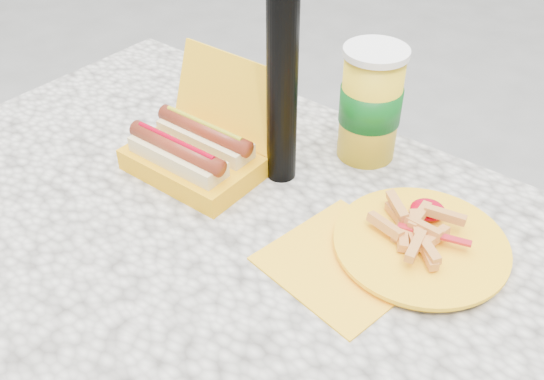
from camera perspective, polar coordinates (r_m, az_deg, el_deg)
The scene contains 4 objects.
picnic_table at distance 1.03m, azimuth -4.70°, elevation -7.50°, with size 1.20×0.80×0.75m.
hotdog_box at distance 1.05m, azimuth -7.24°, elevation 3.65°, with size 0.23×0.20×0.18m.
fries_plate at distance 0.92m, azimuth 13.21°, elevation -4.90°, with size 0.32×0.34×0.05m.
soda_cup at distance 1.06m, azimuth 9.25°, elevation 8.00°, with size 0.11×0.11×0.21m.
Camera 1 is at (0.51, -0.51, 1.38)m, focal length 40.00 mm.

